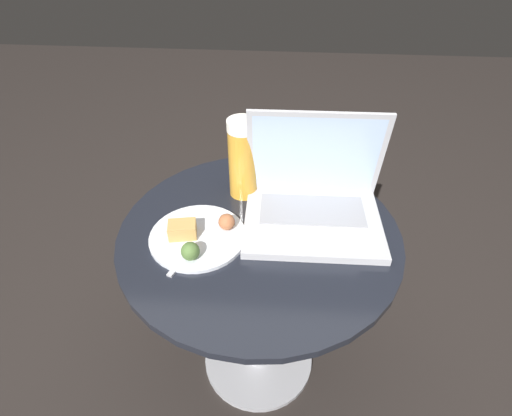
# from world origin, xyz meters

# --- Properties ---
(ground_plane) EXTENTS (6.00, 6.00, 0.00)m
(ground_plane) POSITION_xyz_m (0.00, 0.00, 0.00)
(ground_plane) COLOR black
(table) EXTENTS (0.64, 0.64, 0.55)m
(table) POSITION_xyz_m (0.00, 0.00, 0.40)
(table) COLOR #9E9EA3
(table) RESTS_ON ground_plane
(napkin) EXTENTS (0.17, 0.15, 0.00)m
(napkin) POSITION_xyz_m (-0.14, -0.04, 0.55)
(napkin) COLOR white
(napkin) RESTS_ON table
(laptop) EXTENTS (0.32, 0.24, 0.25)m
(laptop) POSITION_xyz_m (0.12, 0.06, 0.60)
(laptop) COLOR #B2B2B7
(laptop) RESTS_ON table
(beer_glass) EXTENTS (0.07, 0.07, 0.20)m
(beer_glass) POSITION_xyz_m (-0.05, 0.14, 0.65)
(beer_glass) COLOR gold
(beer_glass) RESTS_ON table
(snack_plate) EXTENTS (0.21, 0.21, 0.05)m
(snack_plate) POSITION_xyz_m (-0.13, -0.04, 0.56)
(snack_plate) COLOR silver
(snack_plate) RESTS_ON table
(fork) EXTENTS (0.08, 0.17, 0.00)m
(fork) POSITION_xyz_m (-0.14, -0.06, 0.55)
(fork) COLOR #B2B2B7
(fork) RESTS_ON table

